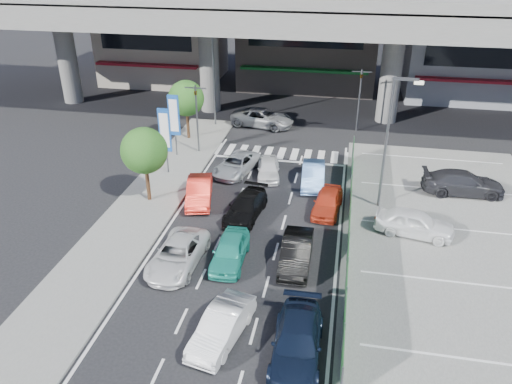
% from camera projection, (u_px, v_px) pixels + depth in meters
% --- Properties ---
extents(ground, '(120.00, 120.00, 0.00)m').
position_uv_depth(ground, '(246.00, 248.00, 26.52)').
color(ground, black).
rests_on(ground, ground).
extents(parking_lot, '(12.00, 28.00, 0.06)m').
position_uv_depth(parking_lot, '(457.00, 249.00, 26.40)').
color(parking_lot, '#5F5F5D').
rests_on(parking_lot, ground).
extents(sidewalk_left, '(4.00, 30.00, 0.12)m').
position_uv_depth(sidewalk_left, '(150.00, 200.00, 31.14)').
color(sidewalk_left, '#5F5F5D').
rests_on(sidewalk_left, ground).
extents(fence_run, '(0.16, 22.00, 1.80)m').
position_uv_depth(fence_run, '(349.00, 234.00, 26.08)').
color(fence_run, '#1C5324').
rests_on(fence_run, ground).
extents(expressway, '(64.00, 14.00, 10.75)m').
position_uv_depth(expressway, '(299.00, 15.00, 41.58)').
color(expressway, '#60615C').
rests_on(expressway, ground).
extents(building_west, '(12.00, 10.90, 13.00)m').
position_uv_depth(building_west, '(162.00, 19.00, 53.98)').
color(building_west, '#A99C88').
rests_on(building_west, ground).
extents(building_center, '(14.00, 10.90, 15.00)m').
position_uv_depth(building_center, '(311.00, 12.00, 51.71)').
color(building_center, gray).
rests_on(building_center, ground).
extents(building_east, '(12.00, 10.90, 12.00)m').
position_uv_depth(building_east, '(472.00, 34.00, 48.85)').
color(building_east, gray).
rests_on(building_east, ground).
extents(traffic_light_left, '(1.60, 1.24, 5.20)m').
position_uv_depth(traffic_light_left, '(196.00, 102.00, 36.16)').
color(traffic_light_left, '#595B60').
rests_on(traffic_light_left, ground).
extents(traffic_light_right, '(1.60, 1.24, 5.20)m').
position_uv_depth(traffic_light_right, '(361.00, 85.00, 40.29)').
color(traffic_light_right, '#595B60').
rests_on(traffic_light_right, ground).
extents(street_lamp_right, '(1.65, 0.22, 8.00)m').
position_uv_depth(street_lamp_right, '(390.00, 133.00, 28.32)').
color(street_lamp_right, '#595B60').
rests_on(street_lamp_right, ground).
extents(street_lamp_left, '(1.65, 0.22, 8.00)m').
position_uv_depth(street_lamp_left, '(215.00, 71.00, 41.01)').
color(street_lamp_left, '#595B60').
rests_on(street_lamp_left, ground).
extents(signboard_near, '(0.80, 0.14, 4.70)m').
position_uv_depth(signboard_near, '(165.00, 132.00, 33.25)').
color(signboard_near, '#595B60').
rests_on(signboard_near, ground).
extents(signboard_far, '(0.80, 0.14, 4.70)m').
position_uv_depth(signboard_far, '(174.00, 117.00, 35.93)').
color(signboard_far, '#595B60').
rests_on(signboard_far, ground).
extents(tree_near, '(2.80, 2.80, 4.80)m').
position_uv_depth(tree_near, '(144.00, 151.00, 29.60)').
color(tree_near, '#382314').
rests_on(tree_near, ground).
extents(tree_far, '(2.80, 2.80, 4.80)m').
position_uv_depth(tree_far, '(186.00, 98.00, 38.86)').
color(tree_far, '#382314').
rests_on(tree_far, ground).
extents(hatch_white_back_mid, '(2.22, 4.26, 1.34)m').
position_uv_depth(hatch_white_back_mid, '(222.00, 326.00, 20.35)').
color(hatch_white_back_mid, white).
rests_on(hatch_white_back_mid, ground).
extents(minivan_navy_back, '(2.04, 4.80, 1.38)m').
position_uv_depth(minivan_navy_back, '(297.00, 342.00, 19.53)').
color(minivan_navy_back, black).
rests_on(minivan_navy_back, ground).
extents(sedan_white_mid_left, '(2.36, 4.75, 1.29)m').
position_uv_depth(sedan_white_mid_left, '(178.00, 254.00, 24.89)').
color(sedan_white_mid_left, silver).
rests_on(sedan_white_mid_left, ground).
extents(taxi_teal_mid, '(1.66, 3.95, 1.33)m').
position_uv_depth(taxi_teal_mid, '(230.00, 251.00, 25.14)').
color(taxi_teal_mid, teal).
rests_on(taxi_teal_mid, ground).
extents(hatch_black_mid_right, '(1.52, 4.21, 1.38)m').
position_uv_depth(hatch_black_mid_right, '(296.00, 252.00, 24.96)').
color(hatch_black_mid_right, black).
rests_on(hatch_black_mid_right, ground).
extents(taxi_orange_left, '(2.37, 4.41, 1.38)m').
position_uv_depth(taxi_orange_left, '(199.00, 191.00, 30.82)').
color(taxi_orange_left, '#F83123').
rests_on(taxi_orange_left, ground).
extents(sedan_black_mid, '(2.26, 4.53, 1.26)m').
position_uv_depth(sedan_black_mid, '(246.00, 207.00, 29.21)').
color(sedan_black_mid, black).
rests_on(sedan_black_mid, ground).
extents(taxi_orange_right, '(1.91, 3.95, 1.30)m').
position_uv_depth(taxi_orange_right, '(328.00, 202.00, 29.71)').
color(taxi_orange_right, red).
rests_on(taxi_orange_right, ground).
extents(wagon_silver_front_left, '(3.02, 4.74, 1.22)m').
position_uv_depth(wagon_silver_front_left, '(236.00, 165.00, 34.55)').
color(wagon_silver_front_left, silver).
rests_on(wagon_silver_front_left, ground).
extents(sedan_white_front_mid, '(2.06, 3.85, 1.25)m').
position_uv_depth(sedan_white_front_mid, '(268.00, 169.00, 33.93)').
color(sedan_white_front_mid, silver).
rests_on(sedan_white_front_mid, ground).
extents(kei_truck_front_right, '(1.74, 4.28, 1.38)m').
position_uv_depth(kei_truck_front_right, '(313.00, 175.00, 32.87)').
color(kei_truck_front_right, '#5A89C8').
rests_on(kei_truck_front_right, ground).
extents(crossing_wagon_silver, '(5.72, 3.40, 1.49)m').
position_uv_depth(crossing_wagon_silver, '(262.00, 118.00, 42.78)').
color(crossing_wagon_silver, gray).
rests_on(crossing_wagon_silver, ground).
extents(parked_sedan_white, '(4.51, 2.50, 1.45)m').
position_uv_depth(parked_sedan_white, '(415.00, 223.00, 27.32)').
color(parked_sedan_white, white).
rests_on(parked_sedan_white, parking_lot).
extents(parked_sedan_dgrey, '(5.15, 2.30, 1.47)m').
position_uv_depth(parked_sedan_dgrey, '(463.00, 183.00, 31.63)').
color(parked_sedan_dgrey, '#2D2C31').
rests_on(parked_sedan_dgrey, parking_lot).
extents(traffic_cone, '(0.34, 0.34, 0.64)m').
position_uv_depth(traffic_cone, '(378.00, 214.00, 29.00)').
color(traffic_cone, red).
rests_on(traffic_cone, parking_lot).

